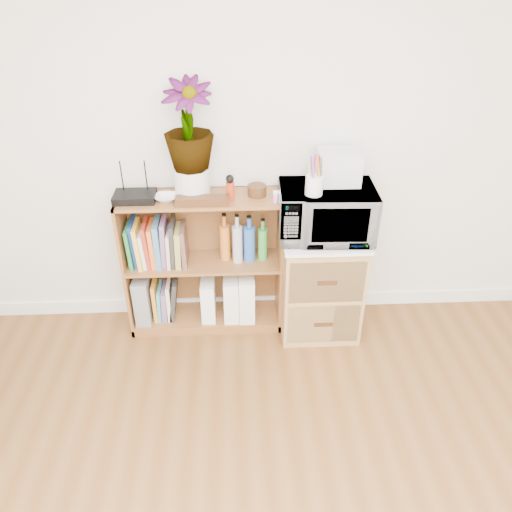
{
  "coord_description": "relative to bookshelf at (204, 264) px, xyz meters",
  "views": [
    {
      "loc": [
        -0.14,
        -0.62,
        2.23
      ],
      "look_at": [
        -0.02,
        1.95,
        0.62
      ],
      "focal_mm": 35.0,
      "sensor_mm": 36.0,
      "label": 1
    }
  ],
  "objects": [
    {
      "name": "white_bowl",
      "position": [
        -0.19,
        -0.03,
        0.49
      ],
      "size": [
        0.13,
        0.13,
        0.03
      ],
      "primitive_type": "imported",
      "color": "silver",
      "rests_on": "bookshelf"
    },
    {
      "name": "paint_jars",
      "position": [
        0.48,
        -0.09,
        0.5
      ],
      "size": [
        0.1,
        0.04,
        0.05
      ],
      "primitive_type": "cube",
      "color": "pink",
      "rests_on": "bookshelf"
    },
    {
      "name": "wicker_unit",
      "position": [
        0.75,
        -0.08,
        -0.12
      ],
      "size": [
        0.5,
        0.45,
        0.7
      ],
      "primitive_type": "cube",
      "color": "#9E7542",
      "rests_on": "ground"
    },
    {
      "name": "cookbooks",
      "position": [
        -0.28,
        0.0,
        0.16
      ],
      "size": [
        0.36,
        0.2,
        0.3
      ],
      "color": "#20793B",
      "rests_on": "bookshelf"
    },
    {
      "name": "magazine_holder_mid",
      "position": [
        0.17,
        -0.01,
        -0.25
      ],
      "size": [
        0.1,
        0.25,
        0.31
      ],
      "primitive_type": "cube",
      "color": "white",
      "rests_on": "bookshelf"
    },
    {
      "name": "file_box",
      "position": [
        -0.42,
        0.0,
        -0.24
      ],
      "size": [
        0.1,
        0.26,
        0.33
      ],
      "primitive_type": "cube",
      "color": "gray",
      "rests_on": "bookshelf"
    },
    {
      "name": "skirting_board",
      "position": [
        0.35,
        0.14,
        -0.42
      ],
      "size": [
        4.0,
        0.02,
        0.1
      ],
      "primitive_type": "cube",
      "color": "white",
      "rests_on": "ground"
    },
    {
      "name": "microwave",
      "position": [
        0.75,
        -0.08,
        0.4
      ],
      "size": [
        0.57,
        0.4,
        0.31
      ],
      "primitive_type": "imported",
      "rotation": [
        0.0,
        0.0,
        -0.04
      ],
      "color": "white",
      "rests_on": "wicker_unit"
    },
    {
      "name": "magazine_holder_right",
      "position": [
        0.27,
        -0.01,
        -0.24
      ],
      "size": [
        0.1,
        0.26,
        0.32
      ],
      "primitive_type": "cube",
      "color": "white",
      "rests_on": "bookshelf"
    },
    {
      "name": "trinket_box",
      "position": [
        0.02,
        -0.1,
        0.5
      ],
      "size": [
        0.31,
        0.08,
        0.05
      ],
      "primitive_type": "cube",
      "color": "#35180E",
      "rests_on": "bookshelf"
    },
    {
      "name": "potted_plant",
      "position": [
        -0.04,
        0.02,
        0.91
      ],
      "size": [
        0.28,
        0.28,
        0.51
      ],
      "primitive_type": "imported",
      "color": "#407B31",
      "rests_on": "plant_pot"
    },
    {
      "name": "plant_pot",
      "position": [
        -0.04,
        0.02,
        0.56
      ],
      "size": [
        0.21,
        0.21,
        0.18
      ],
      "primitive_type": "cylinder",
      "color": "silver",
      "rests_on": "bookshelf"
    },
    {
      "name": "magazine_holder_left",
      "position": [
        0.01,
        -0.01,
        -0.26
      ],
      "size": [
        0.09,
        0.23,
        0.29
      ],
      "primitive_type": "cube",
      "color": "white",
      "rests_on": "bookshelf"
    },
    {
      "name": "router",
      "position": [
        -0.38,
        -0.02,
        0.5
      ],
      "size": [
        0.24,
        0.17,
        0.04
      ],
      "primitive_type": "cube",
      "color": "black",
      "rests_on": "bookshelf"
    },
    {
      "name": "wooden_bowl",
      "position": [
        0.34,
        0.01,
        0.51
      ],
      "size": [
        0.11,
        0.11,
        0.07
      ],
      "primitive_type": "cylinder",
      "color": "#381F0F",
      "rests_on": "bookshelf"
    },
    {
      "name": "pen_cup",
      "position": [
        0.66,
        -0.16,
        0.61
      ],
      "size": [
        0.1,
        0.1,
        0.11
      ],
      "primitive_type": "cylinder",
      "color": "white",
      "rests_on": "microwave"
    },
    {
      "name": "liquor_bottles",
      "position": [
        0.25,
        -0.0,
        0.18
      ],
      "size": [
        0.3,
        0.07,
        0.32
      ],
      "color": "#C96D25",
      "rests_on": "bookshelf"
    },
    {
      "name": "kokeshi_doll",
      "position": [
        0.18,
        -0.04,
        0.53
      ],
      "size": [
        0.05,
        0.05,
        0.11
      ],
      "primitive_type": "cylinder",
      "color": "#A32B14",
      "rests_on": "bookshelf"
    },
    {
      "name": "small_appliance",
      "position": [
        0.82,
        0.0,
        0.65
      ],
      "size": [
        0.24,
        0.2,
        0.19
      ],
      "primitive_type": "cube",
      "color": "silver",
      "rests_on": "microwave"
    },
    {
      "name": "lower_books",
      "position": [
        -0.27,
        0.0,
        -0.27
      ],
      "size": [
        0.17,
        0.19,
        0.3
      ],
      "color": "orange",
      "rests_on": "bookshelf"
    },
    {
      "name": "bookshelf",
      "position": [
        0.0,
        0.0,
        0.0
      ],
      "size": [
        1.0,
        0.3,
        0.95
      ],
      "primitive_type": "cube",
      "color": "brown",
      "rests_on": "ground"
    }
  ]
}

